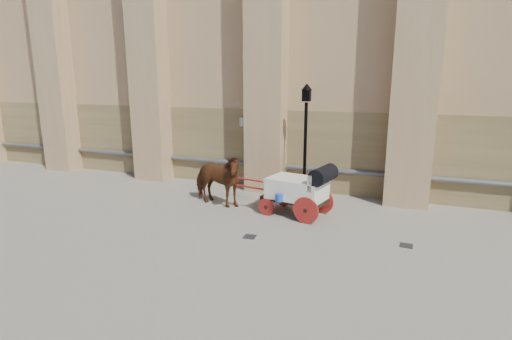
% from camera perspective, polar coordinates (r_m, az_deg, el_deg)
% --- Properties ---
extents(ground, '(90.00, 90.00, 0.00)m').
position_cam_1_polar(ground, '(11.68, -0.03, -7.81)').
color(ground, gray).
rests_on(ground, ground).
extents(horse, '(2.26, 1.39, 1.78)m').
position_cam_1_polar(horse, '(13.22, -5.67, -1.35)').
color(horse, brown).
rests_on(horse, ground).
extents(carriage, '(3.86, 1.73, 1.64)m').
position_cam_1_polar(carriage, '(12.24, 6.39, -2.56)').
color(carriage, black).
rests_on(carriage, ground).
extents(street_lamp, '(0.37, 0.37, 3.98)m').
position_cam_1_polar(street_lamp, '(13.75, 7.06, 4.45)').
color(street_lamp, black).
rests_on(street_lamp, ground).
extents(drain_grate_near, '(0.34, 0.34, 0.01)m').
position_cam_1_polar(drain_grate_near, '(10.82, -0.91, -9.50)').
color(drain_grate_near, black).
rests_on(drain_grate_near, ground).
extents(drain_grate_far, '(0.33, 0.33, 0.01)m').
position_cam_1_polar(drain_grate_far, '(10.97, 20.66, -10.06)').
color(drain_grate_far, black).
rests_on(drain_grate_far, ground).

